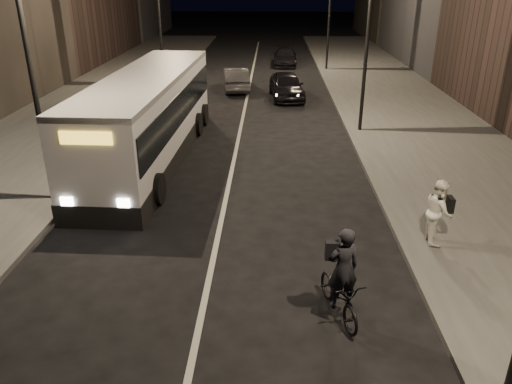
# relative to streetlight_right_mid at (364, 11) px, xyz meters

# --- Properties ---
(ground) EXTENTS (180.00, 180.00, 0.00)m
(ground) POSITION_rel_streetlight_right_mid_xyz_m (-5.33, -12.00, -5.36)
(ground) COLOR black
(ground) RESTS_ON ground
(sidewalk_right) EXTENTS (7.00, 70.00, 0.16)m
(sidewalk_right) POSITION_rel_streetlight_right_mid_xyz_m (3.17, 2.00, -5.28)
(sidewalk_right) COLOR #3C3C3A
(sidewalk_right) RESTS_ON ground
(sidewalk_left) EXTENTS (7.00, 70.00, 0.16)m
(sidewalk_left) POSITION_rel_streetlight_right_mid_xyz_m (-13.83, 2.00, -5.28)
(sidewalk_left) COLOR #3C3C3A
(sidewalk_left) RESTS_ON ground
(streetlight_right_mid) EXTENTS (1.20, 0.44, 8.12)m
(streetlight_right_mid) POSITION_rel_streetlight_right_mid_xyz_m (0.00, 0.00, 0.00)
(streetlight_right_mid) COLOR black
(streetlight_right_mid) RESTS_ON sidewalk_right
(streetlight_left_near) EXTENTS (1.20, 0.44, 8.12)m
(streetlight_left_near) POSITION_rel_streetlight_right_mid_xyz_m (-10.66, -8.00, 0.00)
(streetlight_left_near) COLOR black
(streetlight_left_near) RESTS_ON sidewalk_left
(city_bus) EXTENTS (3.26, 12.51, 3.34)m
(city_bus) POSITION_rel_streetlight_right_mid_xyz_m (-8.64, -3.68, -3.54)
(city_bus) COLOR silver
(city_bus) RESTS_ON ground
(cyclist_on_bicycle) EXTENTS (1.19, 2.05, 2.23)m
(cyclist_on_bicycle) POSITION_rel_streetlight_right_mid_xyz_m (-2.35, -13.67, -4.62)
(cyclist_on_bicycle) COLOR black
(cyclist_on_bicycle) RESTS_ON ground
(pedestrian_woman) EXTENTS (0.75, 0.92, 1.79)m
(pedestrian_woman) POSITION_rel_streetlight_right_mid_xyz_m (0.62, -10.53, -4.31)
(pedestrian_woman) COLOR white
(pedestrian_woman) RESTS_ON sidewalk_right
(car_near) EXTENTS (2.25, 4.64, 1.53)m
(car_near) POSITION_rel_streetlight_right_mid_xyz_m (-3.00, 6.80, -4.60)
(car_near) COLOR black
(car_near) RESTS_ON ground
(car_mid) EXTENTS (2.04, 4.44, 1.41)m
(car_mid) POSITION_rel_streetlight_right_mid_xyz_m (-6.13, 9.05, -4.66)
(car_mid) COLOR #353638
(car_mid) RESTS_ON ground
(car_far) EXTENTS (1.94, 4.54, 1.31)m
(car_far) POSITION_rel_streetlight_right_mid_xyz_m (-2.82, 18.35, -4.71)
(car_far) COLOR black
(car_far) RESTS_ON ground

